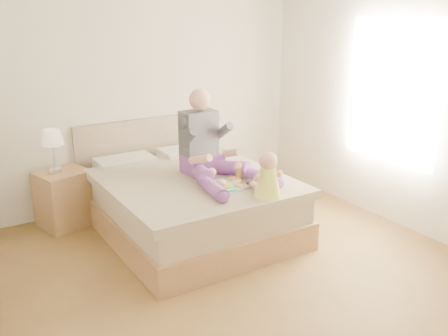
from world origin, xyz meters
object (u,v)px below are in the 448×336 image
tray (229,184)px  baby (267,178)px  nightstand (64,198)px  adult (209,151)px  bed (185,200)px

tray → baby: bearing=-80.7°
nightstand → tray: tray is taller
nightstand → adult: adult is taller
bed → tray: size_ratio=4.06×
nightstand → baby: bearing=-66.2°
adult → bed: bearing=130.1°
nightstand → adult: size_ratio=0.56×
bed → nightstand: 1.30m
nightstand → baby: 2.26m
bed → nightstand: (-1.06, 0.75, -0.02)m
nightstand → baby: baby is taller
bed → adult: bearing=-46.9°
adult → nightstand: bearing=139.8°
bed → adult: size_ratio=2.02×
bed → tray: bed is taller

